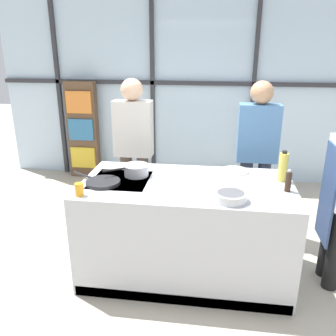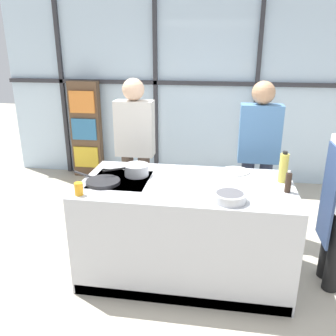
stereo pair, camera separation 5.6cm
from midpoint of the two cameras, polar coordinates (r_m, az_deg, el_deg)
ground_plane at (r=3.66m, az=3.18°, el=-16.12°), size 18.00×18.00×0.00m
back_window_wall at (r=5.62m, az=6.26°, el=12.02°), size 6.40×0.10×2.80m
bookshelf at (r=5.96m, az=-12.72°, el=5.99°), size 0.48×0.19×1.56m
demo_island at (r=3.41m, az=3.30°, el=-9.76°), size 1.91×0.99×0.93m
spectator_far_left at (r=4.15m, az=-4.92°, el=3.79°), size 0.44×0.25×1.76m
spectator_center_left at (r=4.06m, az=14.69°, el=2.76°), size 0.44×0.25×1.76m
frying_pan at (r=3.24m, az=-10.00°, el=-2.15°), size 0.51×0.36×0.03m
saucepan at (r=3.38m, az=-4.63°, el=-0.27°), size 0.40×0.29×0.11m
white_plate at (r=3.54m, az=11.20°, el=-0.50°), size 0.27×0.27×0.01m
mixing_bowl at (r=2.88m, az=10.42°, el=-4.55°), size 0.27×0.27×0.07m
oil_bottle at (r=3.36m, az=18.49°, el=0.06°), size 0.08×0.08×0.29m
pepper_grinder at (r=3.16m, az=19.22°, el=-2.16°), size 0.05×0.05×0.20m
juice_glass_near at (r=3.03m, az=-13.60°, el=-3.27°), size 0.07×0.07×0.11m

